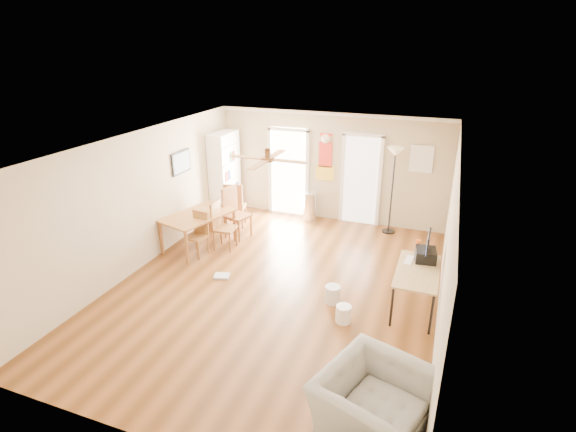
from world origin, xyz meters
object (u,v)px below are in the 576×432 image
at_px(computer_desk, 415,289).
at_px(wastebasket_a, 333,294).
at_px(bookshelf, 225,174).
at_px(armchair, 372,405).
at_px(dining_chair_right_b, 225,226).
at_px(dining_chair_far, 236,204).
at_px(trash_can, 310,206).
at_px(printer, 426,255).
at_px(dining_chair_near, 196,235).
at_px(dining_chair_right_a, 238,213).
at_px(torchiere_lamp, 392,191).
at_px(dining_table, 199,231).
at_px(wastebasket_b, 343,314).

xyz_separation_m(computer_desk, wastebasket_a, (-1.30, -0.30, -0.20)).
bearing_deg(bookshelf, armchair, -48.53).
xyz_separation_m(dining_chair_right_b, dining_chair_far, (-0.35, 1.21, 0.02)).
relative_size(trash_can, printer, 1.84).
relative_size(dining_chair_near, dining_chair_far, 0.85).
distance_m(dining_chair_near, computer_desk, 4.38).
bearing_deg(wastebasket_a, armchair, -65.82).
height_order(dining_chair_right_a, dining_chair_near, dining_chair_right_a).
bearing_deg(bookshelf, computer_desk, -28.37).
bearing_deg(armchair, printer, 14.01).
relative_size(trash_can, torchiere_lamp, 0.36).
distance_m(bookshelf, dining_chair_right_b, 2.09).
bearing_deg(trash_can, dining_table, -127.93).
bearing_deg(dining_chair_far, wastebasket_b, 125.09).
relative_size(dining_chair_near, wastebasket_a, 2.98).
bearing_deg(wastebasket_a, dining_chair_right_b, 155.30).
bearing_deg(armchair, dining_table, 70.31).
xyz_separation_m(torchiere_lamp, wastebasket_a, (-0.45, -3.27, -0.84)).
distance_m(torchiere_lamp, computer_desk, 3.16).
distance_m(torchiere_lamp, printer, 2.75).
height_order(dining_chair_right_b, printer, dining_chair_right_b).
distance_m(dining_chair_right_a, torchiere_lamp, 3.46).
xyz_separation_m(dining_table, torchiere_lamp, (3.67, 2.18, 0.62)).
bearing_deg(trash_can, armchair, -66.10).
relative_size(torchiere_lamp, wastebasket_a, 6.53).
xyz_separation_m(dining_chair_far, torchiere_lamp, (3.47, 0.84, 0.46)).
bearing_deg(torchiere_lamp, armchair, -83.68).
distance_m(dining_chair_right_b, torchiere_lamp, 3.76).
bearing_deg(computer_desk, dining_chair_far, 153.70).
distance_m(printer, wastebasket_b, 1.72).
height_order(dining_chair_right_b, wastebasket_b, dining_chair_right_b).
height_order(trash_can, computer_desk, computer_desk).
xyz_separation_m(trash_can, wastebasket_b, (1.77, -3.82, -0.21)).
relative_size(dining_chair_right_a, dining_chair_far, 1.06).
bearing_deg(dining_chair_near, bookshelf, 110.73).
distance_m(bookshelf, wastebasket_a, 4.78).
bearing_deg(dining_chair_right_a, dining_chair_far, 45.33).
bearing_deg(printer, dining_table, 167.48).
height_order(dining_chair_far, wastebasket_b, dining_chair_far).
xyz_separation_m(dining_chair_far, computer_desk, (4.32, -2.14, -0.17)).
distance_m(trash_can, wastebasket_a, 3.66).
bearing_deg(dining_chair_near, armchair, -29.75).
relative_size(dining_table, dining_chair_right_a, 1.32).
height_order(bookshelf, dining_table, bookshelf).
height_order(dining_table, trash_can, dining_table).
distance_m(torchiere_lamp, wastebasket_a, 3.41).
bearing_deg(computer_desk, dining_table, 169.97).
bearing_deg(dining_chair_far, armchair, 116.54).
bearing_deg(dining_table, dining_chair_right_a, 53.34).
bearing_deg(wastebasket_b, dining_chair_right_b, 150.16).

